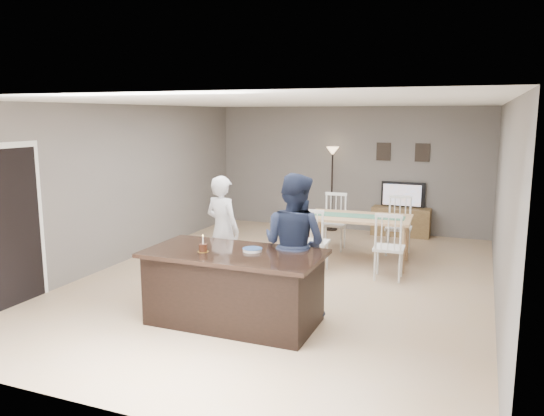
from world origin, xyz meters
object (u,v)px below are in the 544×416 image
at_px(tv_console, 401,222).
at_px(television, 402,195).
at_px(birthday_cake, 203,248).
at_px(man, 294,245).
at_px(kitchen_island, 234,287).
at_px(woman, 223,230).
at_px(plate_stack, 252,250).
at_px(floor_lamp, 332,166).
at_px(dining_table, 359,224).

bearing_deg(tv_console, television, 90.00).
height_order(television, birthday_cake, television).
bearing_deg(man, birthday_cake, 50.45).
height_order(kitchen_island, woman, woman).
relative_size(tv_console, television, 1.31).
height_order(birthday_cake, plate_stack, birthday_cake).
distance_m(tv_console, plate_stack, 5.60).
xyz_separation_m(man, plate_stack, (-0.37, -0.45, 0.01)).
bearing_deg(birthday_cake, kitchen_island, 23.03).
distance_m(kitchen_island, plate_stack, 0.52).
relative_size(tv_console, floor_lamp, 0.65).
height_order(kitchen_island, birthday_cake, birthday_cake).
relative_size(kitchen_island, woman, 1.31).
xyz_separation_m(tv_console, plate_stack, (-1.00, -5.47, 0.62)).
relative_size(birthday_cake, plate_stack, 0.87).
bearing_deg(plate_stack, man, 50.52).
xyz_separation_m(kitchen_island, dining_table, (0.82, 3.20, 0.22)).
height_order(television, plate_stack, television).
distance_m(tv_console, man, 5.09).
bearing_deg(woman, man, 166.30).
bearing_deg(floor_lamp, television, 1.89).
distance_m(kitchen_island, television, 5.78).
xyz_separation_m(kitchen_island, television, (1.20, 5.64, 0.41)).
distance_m(woman, floor_lamp, 4.31).
bearing_deg(plate_stack, dining_table, 78.78).
distance_m(kitchen_island, man, 0.92).
relative_size(plate_stack, dining_table, 0.12).
height_order(kitchen_island, floor_lamp, floor_lamp).
xyz_separation_m(tv_console, birthday_cake, (-1.54, -5.71, 0.65)).
bearing_deg(tv_console, man, -97.04).
bearing_deg(kitchen_island, television, 77.99).
height_order(tv_console, floor_lamp, floor_lamp).
xyz_separation_m(tv_console, woman, (-2.04, -4.22, 0.52)).
relative_size(kitchen_island, man, 1.18).
height_order(birthday_cake, floor_lamp, floor_lamp).
height_order(tv_console, birthday_cake, birthday_cake).
relative_size(television, woman, 0.56).
relative_size(plate_stack, floor_lamp, 0.13).
bearing_deg(dining_table, kitchen_island, -107.60).
xyz_separation_m(birthday_cake, dining_table, (1.16, 3.35, -0.27)).
bearing_deg(kitchen_island, man, 43.49).
bearing_deg(television, birthday_cake, 75.10).
bearing_deg(man, floor_lamp, -66.53).
relative_size(kitchen_island, floor_lamp, 1.17).
bearing_deg(kitchen_island, tv_console, 77.84).
distance_m(television, dining_table, 2.47).
xyz_separation_m(woman, birthday_cake, (0.50, -1.49, 0.13)).
bearing_deg(floor_lamp, plate_stack, -84.58).
xyz_separation_m(kitchen_island, birthday_cake, (-0.34, -0.14, 0.49)).
relative_size(woman, man, 0.90).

